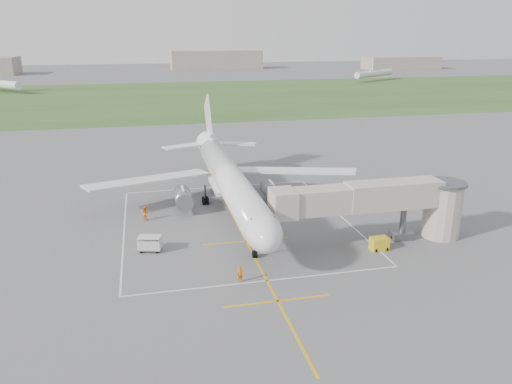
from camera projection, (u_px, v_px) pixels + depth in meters
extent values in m
plane|color=#5D5D5F|center=(231.00, 213.00, 67.58)|extent=(700.00, 700.00, 0.00)
cube|color=#305023|center=(170.00, 97.00, 188.27)|extent=(700.00, 120.00, 0.02)
cube|color=#E9A20D|center=(238.00, 226.00, 62.94)|extent=(0.25, 60.00, 0.01)
cube|color=#E9A20D|center=(278.00, 301.00, 45.30)|extent=(10.00, 0.25, 0.01)
cube|color=#E9A20D|center=(246.00, 241.00, 58.29)|extent=(10.00, 0.25, 0.01)
cube|color=silver|center=(218.00, 187.00, 78.72)|extent=(28.00, 0.20, 0.01)
cube|color=silver|center=(267.00, 281.00, 49.01)|extent=(28.00, 0.20, 0.01)
cube|color=silver|center=(124.00, 232.00, 60.89)|extent=(0.20, 32.00, 0.01)
cube|color=silver|center=(339.00, 215.00, 66.83)|extent=(0.20, 32.00, 0.01)
cylinder|color=silver|center=(231.00, 181.00, 66.21)|extent=(3.80, 36.00, 3.80)
ellipsoid|color=silver|center=(262.00, 231.00, 49.50)|extent=(3.80, 7.22, 3.80)
cube|color=black|center=(264.00, 224.00, 48.34)|extent=(2.40, 1.60, 0.99)
cone|color=silver|center=(209.00, 145.00, 85.12)|extent=(3.80, 6.00, 3.80)
cube|color=silver|center=(293.00, 171.00, 74.27)|extent=(17.93, 11.24, 1.23)
cube|color=silver|center=(149.00, 180.00, 69.81)|extent=(17.93, 11.24, 1.23)
cube|color=silver|center=(227.00, 185.00, 69.47)|extent=(4.20, 8.00, 0.50)
cube|color=silver|center=(208.00, 120.00, 84.46)|extent=(0.30, 7.89, 8.65)
cube|color=silver|center=(210.00, 140.00, 83.33)|extent=(0.35, 5.00, 1.20)
cube|color=silver|center=(234.00, 143.00, 85.67)|extent=(7.85, 5.03, 0.20)
cube|color=silver|center=(185.00, 146.00, 83.89)|extent=(7.85, 5.03, 0.20)
cylinder|color=slate|center=(271.00, 191.00, 70.64)|extent=(2.30, 4.20, 2.30)
cube|color=silver|center=(271.00, 186.00, 70.12)|extent=(0.25, 2.40, 1.20)
cylinder|color=slate|center=(183.00, 197.00, 68.01)|extent=(2.30, 4.20, 2.30)
cube|color=silver|center=(183.00, 192.00, 67.48)|extent=(0.25, 2.40, 1.20)
cylinder|color=black|center=(255.00, 246.00, 53.72)|extent=(0.18, 0.18, 2.60)
cylinder|color=black|center=(254.00, 254.00, 53.97)|extent=(0.28, 0.80, 0.80)
cylinder|color=black|center=(256.00, 254.00, 54.02)|extent=(0.28, 0.80, 0.80)
cylinder|color=black|center=(245.00, 191.00, 71.95)|extent=(0.22, 0.22, 2.80)
cylinder|color=black|center=(244.00, 198.00, 71.84)|extent=(0.32, 0.96, 0.96)
cylinder|color=black|center=(248.00, 198.00, 71.96)|extent=(0.32, 0.96, 0.96)
cylinder|color=black|center=(243.00, 197.00, 72.49)|extent=(0.32, 0.96, 0.96)
cylinder|color=black|center=(247.00, 197.00, 72.61)|extent=(0.32, 0.96, 0.96)
cylinder|color=black|center=(205.00, 194.00, 70.72)|extent=(0.22, 0.22, 2.80)
cylinder|color=black|center=(204.00, 201.00, 70.61)|extent=(0.32, 0.96, 0.96)
cylinder|color=black|center=(208.00, 201.00, 70.73)|extent=(0.32, 0.96, 0.96)
cylinder|color=black|center=(203.00, 200.00, 71.26)|extent=(0.32, 0.96, 0.96)
cylinder|color=black|center=(207.00, 199.00, 71.38)|extent=(0.32, 0.96, 0.96)
cube|color=#AEA69D|center=(321.00, 201.00, 54.98)|extent=(11.09, 2.90, 2.80)
cube|color=#AEA69D|center=(393.00, 194.00, 56.80)|extent=(11.09, 3.10, 3.00)
cube|color=#AEA69D|center=(283.00, 203.00, 54.06)|extent=(2.60, 3.40, 3.00)
cylinder|color=#53555B|center=(403.00, 223.00, 58.23)|extent=(0.70, 0.70, 4.20)
cube|color=#53555B|center=(402.00, 236.00, 58.73)|extent=(2.60, 1.40, 0.90)
cylinder|color=#AEA69D|center=(442.00, 211.00, 58.95)|extent=(4.40, 4.40, 6.40)
cylinder|color=#53555B|center=(445.00, 183.00, 57.91)|extent=(5.00, 5.00, 0.30)
cylinder|color=black|center=(394.00, 237.00, 58.55)|extent=(0.70, 0.30, 0.70)
cylinder|color=black|center=(409.00, 236.00, 58.97)|extent=(0.70, 0.30, 0.70)
cube|color=yellow|center=(379.00, 244.00, 55.85)|extent=(2.02, 1.37, 1.46)
cylinder|color=black|center=(376.00, 250.00, 55.34)|extent=(0.22, 0.44, 0.43)
cylinder|color=black|center=(387.00, 249.00, 55.70)|extent=(0.22, 0.44, 0.43)
cube|color=silver|center=(150.00, 244.00, 55.45)|extent=(2.80, 2.09, 1.10)
cube|color=silver|center=(149.00, 237.00, 55.19)|extent=(2.80, 2.09, 0.08)
cylinder|color=black|center=(140.00, 244.00, 54.85)|extent=(0.08, 0.08, 1.30)
cylinder|color=black|center=(158.00, 245.00, 54.79)|extent=(0.08, 0.08, 1.30)
cylinder|color=black|center=(142.00, 240.00, 55.99)|extent=(0.08, 0.08, 1.30)
cylinder|color=black|center=(160.00, 240.00, 55.93)|extent=(0.08, 0.08, 1.30)
cylinder|color=black|center=(141.00, 251.00, 55.16)|extent=(0.28, 0.43, 0.40)
cylinder|color=black|center=(157.00, 251.00, 55.10)|extent=(0.28, 0.43, 0.40)
cylinder|color=black|center=(144.00, 247.00, 56.20)|extent=(0.28, 0.43, 0.40)
cylinder|color=black|center=(159.00, 247.00, 56.14)|extent=(0.28, 0.43, 0.40)
imported|color=#D96106|center=(240.00, 274.00, 48.53)|extent=(0.65, 0.46, 1.68)
imported|color=orange|center=(145.00, 213.00, 64.68)|extent=(1.13, 1.10, 1.83)
cube|color=gray|center=(216.00, 60.00, 334.20)|extent=(60.00, 20.00, 12.00)
cube|color=gray|center=(401.00, 63.00, 332.42)|extent=(50.00, 18.00, 8.00)
cylinder|color=silver|center=(374.00, 74.00, 251.98)|extent=(28.38, 20.44, 3.20)
cube|color=silver|center=(375.00, 64.00, 250.61)|extent=(3.49, 2.47, 5.50)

